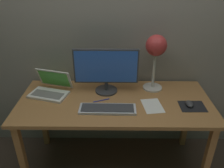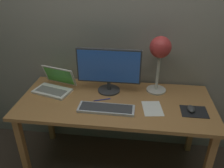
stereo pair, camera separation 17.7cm
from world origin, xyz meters
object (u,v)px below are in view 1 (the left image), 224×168
Objects in this scene: monitor at (106,69)px; pen at (101,100)px; mouse at (189,104)px; desk_lamp at (156,49)px; keyboard_main at (108,109)px; laptop at (51,87)px.

pen is (-0.04, -0.16, -0.21)m from monitor.
desk_lamp is at bearing 131.33° from mouse.
keyboard_main is 0.57m from laptop.
desk_lamp is 5.17× the size of mouse.
desk_lamp is at bearing 25.70° from pen.
monitor is 0.51m from laptop.
keyboard_main reaches higher than pen.
keyboard_main is 0.64m from desk_lamp.
mouse is 0.69× the size of pen.
desk_lamp reaches higher than laptop.
keyboard_main is at bearing -67.61° from pen.
pen is at bearing 112.39° from keyboard_main.
laptop reaches higher than keyboard_main.
laptop is at bearing 169.97° from mouse.
desk_lamp is (0.40, 0.35, 0.36)m from keyboard_main.
pen is (-0.45, -0.22, -0.37)m from desk_lamp.
mouse is (0.65, 0.07, 0.01)m from keyboard_main.
laptop is at bearing -176.66° from monitor.
desk_lamp is at bearing 5.36° from laptop.
keyboard_main is 0.66m from mouse.
laptop is 0.76× the size of desk_lamp.
mouse reaches higher than keyboard_main.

